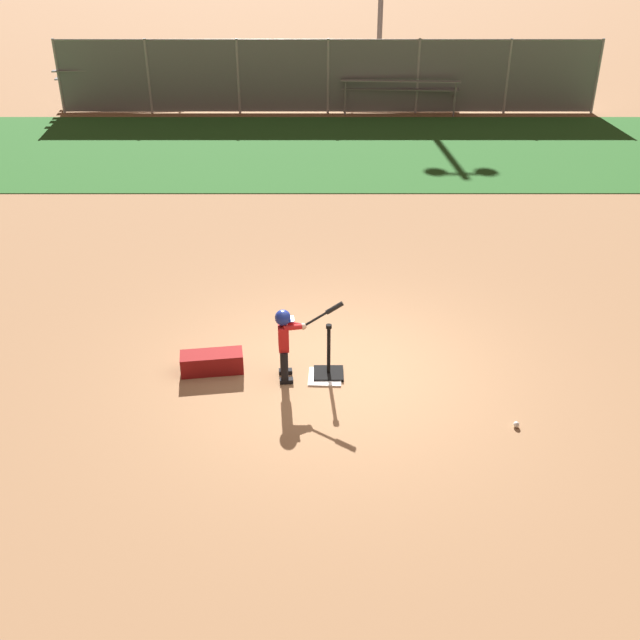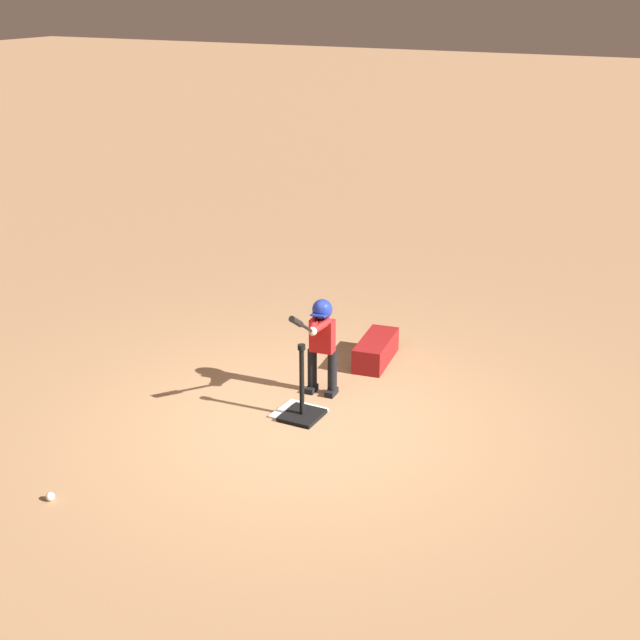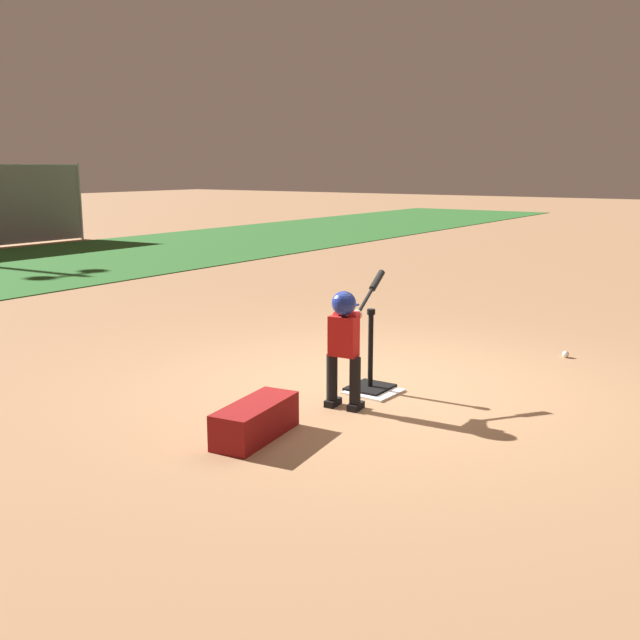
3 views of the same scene
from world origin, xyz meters
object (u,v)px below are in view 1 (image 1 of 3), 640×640
Objects in this scene: batting_tee at (326,367)px; equipment_bag at (210,362)px; bleachers_far_right at (121,84)px; baseball at (514,424)px; bleachers_right_center at (396,92)px; batter_child at (284,336)px.

equipment_bag is (-1.58, 0.09, 0.02)m from batting_tee.
bleachers_far_right is at bearing 111.88° from batting_tee.
bleachers_far_right reaches higher than batting_tee.
bleachers_right_center reaches higher than baseball.
baseball is at bearing -63.00° from bleachers_far_right.
batter_child is (-0.56, -0.08, 0.53)m from batting_tee.
bleachers_right_center reaches higher than equipment_bag.
baseball is at bearing -90.13° from bleachers_right_center.
batting_tee is 2.55m from baseball.
bleachers_far_right is (-5.72, 15.71, -0.03)m from batter_child.
batting_tee is 0.21× the size of bleachers_right_center.
batting_tee reaches higher than equipment_bag.
batting_tee reaches higher than baseball.
bleachers_right_center is at bearing -4.49° from bleachers_far_right.
batting_tee is 15.14m from bleachers_right_center.
baseball is 18.85m from bleachers_far_right.
batter_child is 1.34× the size of equipment_bag.
baseball is (2.28, -1.16, -0.09)m from batting_tee.
bleachers_right_center is at bearing 81.20° from batting_tee.
equipment_bag is (-1.03, 0.17, -0.51)m from batter_child.
bleachers_right_center is (8.59, -0.67, -0.12)m from bleachers_far_right.
batting_tee is 0.77m from batter_child.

